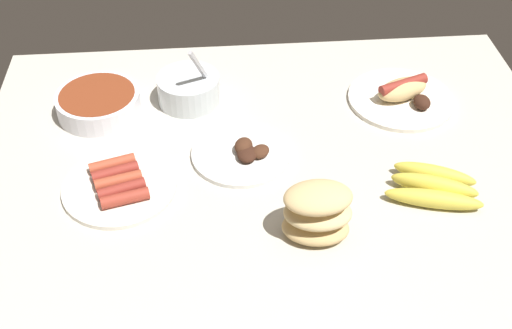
# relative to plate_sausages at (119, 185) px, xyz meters

# --- Properties ---
(ground_plane) EXTENTS (1.20, 0.90, 0.03)m
(ground_plane) POSITION_rel_plate_sausages_xyz_m (0.30, 0.05, -0.03)
(ground_plane) COLOR beige
(plate_sausages) EXTENTS (0.22, 0.22, 0.03)m
(plate_sausages) POSITION_rel_plate_sausages_xyz_m (0.00, 0.00, 0.00)
(plate_sausages) COLOR white
(plate_sausages) RESTS_ON ground_plane
(banana_bunch) EXTENTS (0.19, 0.15, 0.04)m
(banana_bunch) POSITION_rel_plate_sausages_xyz_m (0.59, -0.06, 0.01)
(banana_bunch) COLOR gold
(banana_bunch) RESTS_ON ground_plane
(bread_stack) EXTENTS (0.13, 0.10, 0.11)m
(bread_stack) POSITION_rel_plate_sausages_xyz_m (0.36, -0.15, 0.04)
(bread_stack) COLOR tan
(bread_stack) RESTS_ON ground_plane
(plate_grilled_meat) EXTENTS (0.20, 0.20, 0.04)m
(plate_grilled_meat) POSITION_rel_plate_sausages_xyz_m (0.24, 0.08, -0.00)
(plate_grilled_meat) COLOR white
(plate_grilled_meat) RESTS_ON ground_plane
(plate_hotdog_assembled) EXTENTS (0.23, 0.23, 0.06)m
(plate_hotdog_assembled) POSITION_rel_plate_sausages_xyz_m (0.61, 0.23, 0.01)
(plate_hotdog_assembled) COLOR white
(plate_hotdog_assembled) RESTS_ON ground_plane
(bowl_chili) EXTENTS (0.18, 0.18, 0.05)m
(bowl_chili) POSITION_rel_plate_sausages_xyz_m (-0.06, 0.25, 0.02)
(bowl_chili) COLOR white
(bowl_chili) RESTS_ON ground_plane
(bowl_coleslaw) EXTENTS (0.14, 0.14, 0.16)m
(bowl_coleslaw) POSITION_rel_plate_sausages_xyz_m (0.13, 0.27, 0.02)
(bowl_coleslaw) COLOR silver
(bowl_coleslaw) RESTS_ON ground_plane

